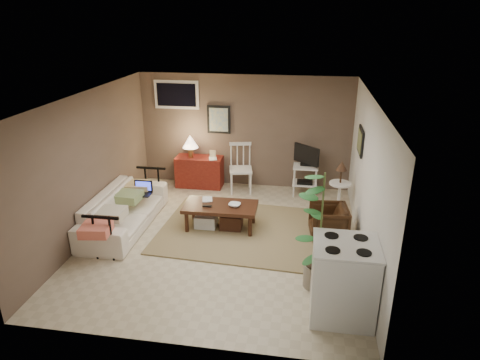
% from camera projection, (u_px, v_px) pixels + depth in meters
% --- Properties ---
extents(floor, '(5.00, 5.00, 0.00)m').
position_uv_depth(floor, '(223.00, 239.00, 7.23)').
color(floor, '#C1B293').
rests_on(floor, ground).
extents(art_back, '(0.50, 0.03, 0.60)m').
position_uv_depth(art_back, '(219.00, 120.00, 9.05)').
color(art_back, black).
extents(art_right, '(0.03, 0.60, 0.45)m').
position_uv_depth(art_right, '(361.00, 141.00, 7.31)').
color(art_right, black).
extents(window, '(0.96, 0.03, 0.60)m').
position_uv_depth(window, '(177.00, 95.00, 9.00)').
color(window, silver).
extents(rug, '(2.90, 2.37, 0.03)m').
position_uv_depth(rug, '(241.00, 230.00, 7.49)').
color(rug, '#8C7851').
rests_on(rug, floor).
extents(coffee_table, '(1.28, 0.67, 0.48)m').
position_uv_depth(coffee_table, '(220.00, 215.00, 7.49)').
color(coffee_table, '#381B0F').
rests_on(coffee_table, floor).
extents(sofa, '(0.65, 2.22, 0.87)m').
position_uv_depth(sofa, '(124.00, 204.00, 7.50)').
color(sofa, white).
rests_on(sofa, floor).
extents(sofa_pillows, '(0.43, 2.11, 0.15)m').
position_uv_depth(sofa_pillows, '(120.00, 205.00, 7.22)').
color(sofa_pillows, beige).
rests_on(sofa_pillows, sofa).
extents(sofa_end_rails, '(0.60, 2.22, 0.75)m').
position_uv_depth(sofa_end_rails, '(131.00, 208.00, 7.50)').
color(sofa_end_rails, black).
rests_on(sofa_end_rails, floor).
extents(laptop, '(0.34, 0.25, 0.23)m').
position_uv_depth(laptop, '(143.00, 190.00, 7.77)').
color(laptop, black).
rests_on(laptop, sofa).
extents(red_console, '(1.00, 0.44, 1.16)m').
position_uv_depth(red_console, '(199.00, 169.00, 9.28)').
color(red_console, maroon).
rests_on(red_console, floor).
extents(spindle_chair, '(0.54, 0.54, 1.02)m').
position_uv_depth(spindle_chair, '(241.00, 170.00, 9.00)').
color(spindle_chair, silver).
rests_on(spindle_chair, floor).
extents(tv_stand, '(0.51, 0.45, 1.07)m').
position_uv_depth(tv_stand, '(306.00, 169.00, 8.78)').
color(tv_stand, silver).
rests_on(tv_stand, floor).
extents(side_table, '(0.40, 0.40, 1.07)m').
position_uv_depth(side_table, '(340.00, 182.00, 7.86)').
color(side_table, silver).
rests_on(side_table, floor).
extents(armchair, '(0.63, 0.67, 0.63)m').
position_uv_depth(armchair, '(328.00, 220.00, 7.19)').
color(armchair, black).
rests_on(armchair, floor).
extents(potted_plant, '(0.43, 0.43, 1.72)m').
position_uv_depth(potted_plant, '(321.00, 228.00, 5.67)').
color(potted_plant, gray).
rests_on(potted_plant, floor).
extents(stove, '(0.79, 0.73, 1.03)m').
position_uv_depth(stove, '(343.00, 280.00, 5.25)').
color(stove, silver).
rests_on(stove, floor).
extents(bowl, '(0.21, 0.07, 0.21)m').
position_uv_depth(bowl, '(235.00, 201.00, 7.34)').
color(bowl, '#381B0F').
rests_on(bowl, coffee_table).
extents(book_table, '(0.17, 0.06, 0.24)m').
position_uv_depth(book_table, '(202.00, 194.00, 7.57)').
color(book_table, '#381B0F').
rests_on(book_table, coffee_table).
extents(book_console, '(0.16, 0.06, 0.22)m').
position_uv_depth(book_console, '(209.00, 155.00, 9.00)').
color(book_console, '#381B0F').
rests_on(book_console, red_console).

